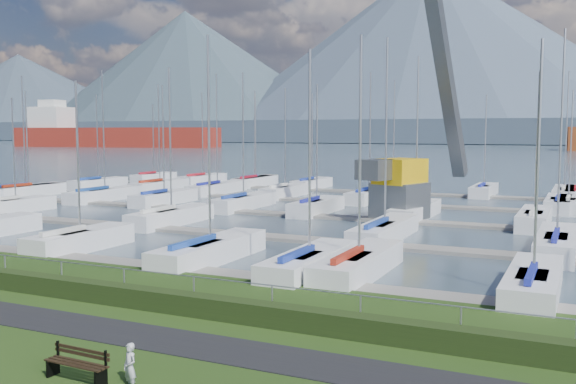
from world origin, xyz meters
The scene contains 11 objects.
path centered at (0.00, -3.00, 0.01)m, with size 160.00×2.00×0.04m, color black.
water centered at (0.00, 260.00, -0.40)m, with size 800.00×540.00×0.20m, color #3E4E5B.
hedge centered at (0.00, -0.40, 0.35)m, with size 80.00×0.70×0.70m, color #202F11.
fence centered at (0.00, 0.00, 1.20)m, with size 0.04×0.04×80.00m, color #9A9DA3.
foothill centered at (0.00, 330.00, 6.00)m, with size 900.00×80.00×12.00m, color #445363.
docks centered at (0.00, 26.00, -0.22)m, with size 90.00×41.60×0.25m.
bench_right centered at (2.80, -6.45, 0.42)m, with size 1.81×0.49×0.85m.
person centered at (4.17, -6.13, 0.60)m, with size 0.44×0.29×1.19m, color #BABAC1.
crane centered at (2.48, 27.90, 5.33)m, with size 5.66×13.48×22.35m.
cargo_ship_west centered at (-163.30, 188.01, 3.69)m, with size 86.59×29.93×21.50m.
sailboat_fleet centered at (-1.36, 29.81, 5.39)m, with size 74.64×49.76×13.73m.
Camera 1 is at (14.03, -18.23, 6.18)m, focal length 40.00 mm.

